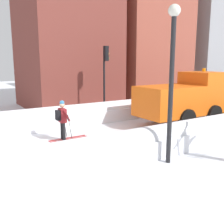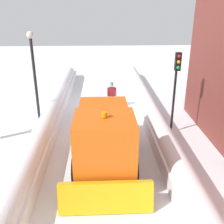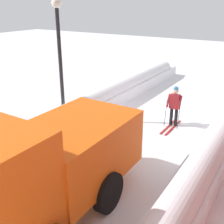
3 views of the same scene
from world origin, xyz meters
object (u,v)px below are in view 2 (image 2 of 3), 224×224
(plow_truck, at_px, (104,136))
(street_lamp, at_px, (34,67))
(skier, at_px, (112,93))
(traffic_light_pole, at_px, (176,78))

(plow_truck, distance_m, street_lamp, 6.70)
(plow_truck, distance_m, skier, 7.26)
(traffic_light_pole, height_order, street_lamp, street_lamp)
(skier, distance_m, street_lamp, 5.52)
(traffic_light_pole, relative_size, street_lamp, 0.84)
(plow_truck, distance_m, traffic_light_pole, 5.12)
(plow_truck, xyz_separation_m, street_lamp, (3.89, -5.12, 1.87))
(traffic_light_pole, xyz_separation_m, street_lamp, (7.65, -2.04, 0.24))
(skier, bearing_deg, plow_truck, 84.95)
(skier, bearing_deg, traffic_light_pole, 127.02)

